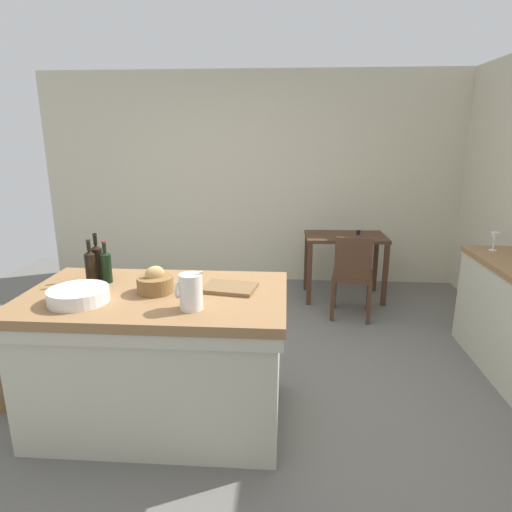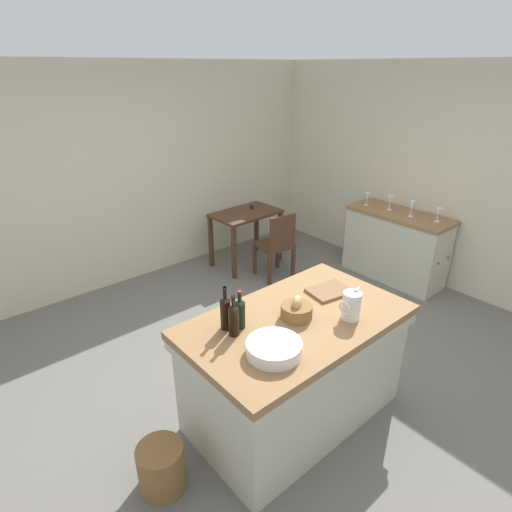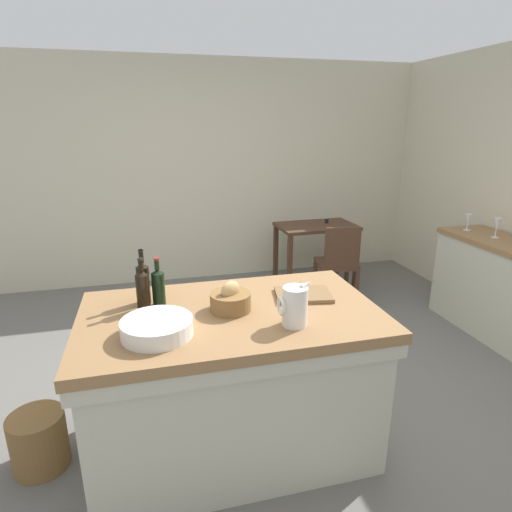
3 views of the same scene
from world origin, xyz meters
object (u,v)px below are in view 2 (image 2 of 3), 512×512
wine_bottle_amber (225,312)px  wicker_hamper (162,467)px  pitcher (351,305)px  wash_bowl (274,348)px  bread_basket (297,310)px  wooden_chair (277,244)px  cutting_board (330,291)px  wine_glass_right (367,197)px  wine_bottle_green (234,319)px  side_cabinet (395,246)px  island_table (295,364)px  wine_glass_left (412,206)px  wine_glass_middle (390,200)px  wine_glass_far_left (438,212)px  wine_bottle_dark (240,313)px  writing_desk (246,221)px

wine_bottle_amber → wicker_hamper: 1.08m
pitcher → wash_bowl: pitcher is taller
bread_basket → wine_bottle_amber: size_ratio=0.71×
wooden_chair → pitcher: size_ratio=3.57×
cutting_board → wine_bottle_amber: (-0.92, 0.14, 0.12)m
pitcher → wine_glass_right: pitcher is taller
wine_bottle_green → side_cabinet: bearing=12.4°
bread_basket → island_table: bearing=-91.6°
wine_glass_left → wicker_hamper: 3.86m
wooden_chair → bread_basket: 2.37m
pitcher → wooden_chair: bearing=59.2°
island_table → wicker_hamper: 1.15m
side_cabinet → cutting_board: 2.36m
wine_glass_left → wine_glass_middle: size_ratio=1.03×
bread_basket → wine_glass_middle: same height
wine_bottle_green → wooden_chair: bearing=40.2°
wine_glass_far_left → wine_glass_right: wine_glass_far_left is taller
bread_basket → wine_bottle_dark: (-0.38, 0.17, 0.05)m
wine_glass_middle → wicker_hamper: (-3.75, -0.87, -0.84)m
writing_desk → wash_bowl: 3.21m
wine_bottle_green → wine_glass_far_left: wine_bottle_green is taller
cutting_board → wooden_chair: bearing=58.6°
wash_bowl → wine_glass_left: (3.03, 0.86, 0.07)m
wash_bowl → wine_glass_middle: bearing=21.0°
writing_desk → wine_glass_left: 2.10m
wine_glass_far_left → island_table: bearing=-172.1°
island_table → wine_bottle_green: (-0.46, 0.13, 0.53)m
wicker_hamper → side_cabinet: bearing=10.8°
island_table → wine_glass_left: bearing=14.4°
island_table → cutting_board: bearing=11.1°
side_cabinet → wine_bottle_amber: size_ratio=4.01×
island_table → wash_bowl: bearing=-154.9°
side_cabinet → wooden_chair: wooden_chair is taller
wine_glass_middle → side_cabinet: bearing=-90.2°
island_table → wine_glass_far_left: 2.77m
island_table → wine_glass_middle: size_ratio=8.92×
wine_bottle_green → wicker_hamper: (-0.63, -0.03, -0.85)m
island_table → bread_basket: bread_basket is taller
wooden_chair → wine_bottle_dark: bearing=-139.3°
side_cabinet → wicker_hamper: 3.83m
island_table → side_cabinet: size_ratio=1.28×
island_table → wine_glass_right: 2.94m
wine_glass_far_left → wine_bottle_amber: bearing=-177.4°
wooden_chair → wine_glass_right: wine_glass_right is taller
wine_glass_middle → bread_basket: bearing=-159.9°
writing_desk → wine_glass_far_left: size_ratio=5.51×
wine_glass_middle → wine_glass_right: wine_glass_middle is taller
side_cabinet → cutting_board: cutting_board is taller
island_table → pitcher: bearing=-41.3°
wash_bowl → cutting_board: wash_bowl is taller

